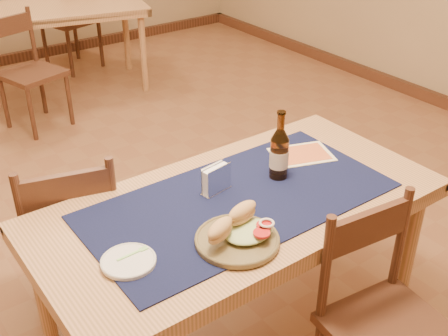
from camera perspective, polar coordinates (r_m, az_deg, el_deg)
main_table at (r=2.22m, az=1.53°, el=-5.12°), size 1.60×0.80×0.75m
placemat at (r=2.17m, az=1.56°, el=-3.28°), size 1.20×0.60×0.01m
baseboard at (r=3.14m, az=-7.63°, el=-7.45°), size 6.00×7.00×0.10m
back_table at (r=5.15m, az=-16.99°, el=14.51°), size 1.67×1.10×0.75m
chair_main_far at (r=2.56m, az=-15.17°, el=-6.60°), size 0.51×0.51×0.89m
chair_main_near at (r=2.17m, az=16.00°, el=-14.67°), size 0.46×0.46×0.89m
chair_back_near at (r=4.57m, az=-19.25°, el=9.39°), size 0.50×0.50×0.88m
chair_back_far at (r=5.71m, az=-15.16°, el=14.45°), size 0.55×0.55×0.95m
sandwich_plate at (r=1.94m, az=1.48°, el=-6.69°), size 0.30×0.30×0.11m
side_plate at (r=1.89m, az=-9.69°, el=-9.27°), size 0.18×0.18×0.02m
fork at (r=1.91m, az=-9.06°, el=-8.49°), size 0.11×0.02×0.00m
beer_bottle at (r=2.28m, az=5.63°, el=1.49°), size 0.08×0.08×0.29m
napkin_holder at (r=2.20m, az=-0.82°, el=-1.17°), size 0.14×0.07×0.12m
menu_card at (r=2.50m, az=7.88°, el=1.39°), size 0.31×0.27×0.01m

